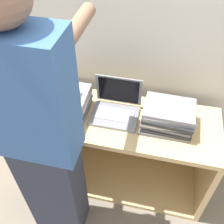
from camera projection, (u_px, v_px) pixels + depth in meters
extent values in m
plane|color=#756B5B|center=(107.00, 202.00, 2.03)|extent=(12.00, 12.00, 0.00)
cube|color=beige|center=(128.00, 20.00, 1.59)|extent=(8.00, 0.05, 2.40)
cube|color=tan|center=(115.00, 119.00, 1.72)|extent=(1.37, 0.49, 0.04)
cube|color=tan|center=(114.00, 174.00, 2.18)|extent=(1.37, 0.49, 0.04)
cube|color=tan|center=(32.00, 134.00, 2.06)|extent=(0.04, 0.49, 0.63)
cube|color=tan|center=(206.00, 167.00, 1.85)|extent=(0.04, 0.49, 0.63)
cube|color=tan|center=(120.00, 128.00, 2.11)|extent=(1.30, 0.04, 0.63)
cube|color=gray|center=(115.00, 116.00, 1.70)|extent=(0.30, 0.22, 0.02)
cube|color=gray|center=(115.00, 114.00, 1.70)|extent=(0.25, 0.12, 0.00)
cube|color=gray|center=(119.00, 90.00, 1.70)|extent=(0.30, 0.03, 0.22)
cube|color=black|center=(119.00, 91.00, 1.70)|extent=(0.27, 0.02, 0.19)
cube|color=gray|center=(66.00, 108.00, 1.75)|extent=(0.30, 0.22, 0.02)
cube|color=#232326|center=(65.00, 106.00, 1.73)|extent=(0.30, 0.22, 0.02)
cube|color=slate|center=(66.00, 103.00, 1.72)|extent=(0.31, 0.23, 0.02)
cube|color=slate|center=(65.00, 100.00, 1.70)|extent=(0.31, 0.23, 0.02)
cube|color=#B7B7BC|center=(66.00, 98.00, 1.69)|extent=(0.31, 0.23, 0.02)
cube|color=gray|center=(65.00, 95.00, 1.67)|extent=(0.30, 0.22, 0.02)
cube|color=#B7B7BC|center=(64.00, 93.00, 1.65)|extent=(0.31, 0.23, 0.02)
cube|color=slate|center=(165.00, 125.00, 1.64)|extent=(0.30, 0.22, 0.02)
cube|color=#232326|center=(167.00, 122.00, 1.63)|extent=(0.31, 0.23, 0.02)
cube|color=slate|center=(167.00, 119.00, 1.62)|extent=(0.31, 0.23, 0.02)
cube|color=#B7B7BC|center=(167.00, 116.00, 1.60)|extent=(0.31, 0.23, 0.02)
cube|color=#232326|center=(169.00, 115.00, 1.57)|extent=(0.31, 0.23, 0.02)
cube|color=gray|center=(170.00, 111.00, 1.57)|extent=(0.30, 0.22, 0.02)
cube|color=gray|center=(170.00, 108.00, 1.55)|extent=(0.31, 0.23, 0.02)
cube|color=#2D3342|center=(55.00, 188.00, 1.65)|extent=(0.34, 0.20, 0.84)
cube|color=#38609E|center=(28.00, 100.00, 1.12)|extent=(0.40, 0.20, 0.66)
cylinder|color=#8C664C|center=(10.00, 18.00, 1.17)|extent=(0.07, 0.32, 0.07)
cylinder|color=#8C664C|center=(78.00, 25.00, 1.12)|extent=(0.07, 0.32, 0.07)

